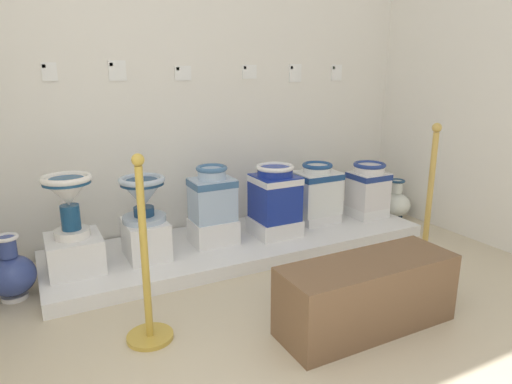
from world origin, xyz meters
TOP-DOWN VIEW (x-y plane):
  - ground_plane at (1.85, 0.83)m, footprint 5.70×5.65m
  - wall_back at (1.85, 2.88)m, footprint 3.90×0.06m
  - display_platform at (1.85, 2.38)m, footprint 3.01×0.91m
  - plinth_block_broad_patterned at (0.58, 2.35)m, footprint 0.35×0.39m
  - antique_toilet_broad_patterned at (0.58, 2.35)m, footprint 0.32×0.32m
  - plinth_block_slender_white at (1.07, 2.36)m, footprint 0.28×0.37m
  - antique_toilet_slender_white at (1.07, 2.36)m, footprint 0.32×0.32m
  - plinth_block_pale_glazed at (1.60, 2.39)m, footprint 0.34×0.29m
  - antique_toilet_pale_glazed at (1.60, 2.39)m, footprint 0.33×0.26m
  - plinth_block_rightmost at (2.12, 2.33)m, footprint 0.36×0.35m
  - antique_toilet_rightmost at (2.12, 2.33)m, footprint 0.34×0.35m
  - plinth_block_squat_floral at (2.60, 2.44)m, footprint 0.35×0.31m
  - antique_toilet_squat_floral at (2.60, 2.44)m, footprint 0.38×0.31m
  - plinth_block_central_ornate at (3.10, 2.35)m, footprint 0.30×0.29m
  - antique_toilet_central_ornate at (3.10, 2.35)m, footprint 0.31×0.29m
  - info_placard_first at (0.59, 2.85)m, footprint 0.10×0.01m
  - info_placard_second at (1.05, 2.85)m, footprint 0.13×0.01m
  - info_placard_third at (1.56, 2.85)m, footprint 0.13×0.01m
  - info_placard_fourth at (2.15, 2.85)m, footprint 0.13×0.01m
  - info_placard_fifth at (2.61, 2.85)m, footprint 0.12×0.01m
  - info_placard_sixth at (3.07, 2.85)m, footprint 0.12×0.01m
  - decorative_vase_spare at (0.20, 2.30)m, footprint 0.29×0.29m
  - decorative_vase_companion at (3.50, 2.38)m, footprint 0.28×0.28m
  - stanchion_post_near_left at (0.85, 1.46)m, footprint 0.25×0.25m
  - stanchion_post_near_right at (2.80, 1.38)m, footprint 0.22×0.22m
  - museum_bench at (1.96, 1.02)m, footprint 1.03×0.36m

SIDE VIEW (x-z plane):
  - ground_plane at x=1.85m, z-range -0.02..0.00m
  - display_platform at x=1.85m, z-range 0.00..0.10m
  - plinth_block_squat_floral at x=2.60m, z-range 0.10..0.18m
  - plinth_block_central_ornate at x=3.10m, z-range 0.10..0.19m
  - decorative_vase_companion at x=3.50m, z-range -0.04..0.36m
  - plinth_block_rightmost at x=2.12m, z-range 0.10..0.23m
  - decorative_vase_spare at x=0.20m, z-range -0.04..0.38m
  - plinth_block_pale_glazed at x=1.60m, z-range 0.10..0.28m
  - museum_bench at x=1.96m, z-range 0.00..0.40m
  - plinth_block_broad_patterned at x=0.58m, z-range 0.10..0.33m
  - plinth_block_slender_white at x=1.07m, z-range 0.10..0.37m
  - stanchion_post_near_left at x=0.85m, z-range -0.20..0.82m
  - stanchion_post_near_right at x=2.80m, z-range -0.17..0.90m
  - antique_toilet_squat_floral at x=2.60m, z-range 0.18..0.63m
  - antique_toilet_central_ornate at x=3.10m, z-range 0.20..0.61m
  - antique_toilet_rightmost at x=2.12m, z-range 0.24..0.69m
  - antique_toilet_pale_glazed at x=1.60m, z-range 0.28..0.71m
  - antique_toilet_slender_white at x=1.07m, z-range 0.40..0.73m
  - antique_toilet_broad_patterned at x=0.58m, z-range 0.41..0.83m
  - info_placard_fifth at x=2.61m, z-range 1.30..1.46m
  - info_placard_sixth at x=3.07m, z-range 1.31..1.45m
  - info_placard_third at x=1.56m, z-range 1.32..1.44m
  - info_placard_fourth at x=2.15m, z-range 1.33..1.45m
  - info_placard_first at x=0.59m, z-range 1.33..1.46m
  - info_placard_second at x=1.05m, z-range 1.33..1.47m
  - wall_back at x=1.85m, z-range 0.00..3.12m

